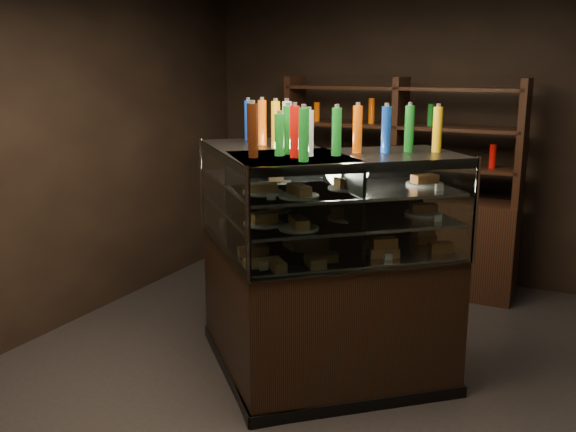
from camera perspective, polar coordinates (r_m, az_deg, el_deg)
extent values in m
plane|color=black|center=(4.57, 5.88, -14.22)|extent=(5.00, 5.00, 0.00)
cube|color=black|center=(6.50, 13.97, 7.52)|extent=(5.00, 0.02, 3.00)
cube|color=black|center=(1.99, -19.00, -5.02)|extent=(5.00, 0.02, 3.00)
cube|color=black|center=(5.47, -19.22, 6.18)|extent=(0.02, 5.00, 3.00)
cube|color=black|center=(4.28, 4.98, -9.37)|extent=(1.52, 1.45, 0.92)
cube|color=black|center=(4.46, 4.87, -14.34)|extent=(1.56, 1.50, 0.08)
cube|color=black|center=(4.00, 5.29, 5.04)|extent=(1.52, 1.45, 0.06)
cube|color=silver|center=(4.13, 5.11, -3.34)|extent=(1.44, 1.37, 0.02)
cube|color=silver|center=(4.07, 5.17, -0.43)|extent=(1.44, 1.37, 0.02)
cube|color=silver|center=(4.03, 5.23, 2.26)|extent=(1.44, 1.37, 0.02)
cube|color=white|center=(3.72, 7.11, -0.22)|extent=(1.06, 0.93, 0.65)
cylinder|color=silver|center=(4.04, 16.32, 0.42)|extent=(0.03, 0.03, 0.67)
cylinder|color=silver|center=(3.53, -3.57, -0.87)|extent=(0.03, 0.03, 0.67)
cube|color=black|center=(4.51, -1.28, -8.16)|extent=(1.48, 1.50, 0.92)
cube|color=black|center=(4.67, -1.25, -12.94)|extent=(1.52, 1.54, 0.08)
cube|color=black|center=(4.23, -1.35, 5.55)|extent=(1.48, 1.50, 0.06)
cube|color=silver|center=(4.36, -1.31, -2.40)|extent=(1.40, 1.42, 0.02)
cube|color=silver|center=(4.30, -1.32, 0.37)|extent=(1.40, 1.42, 0.02)
cube|color=silver|center=(4.26, -1.34, 2.92)|extent=(1.40, 1.42, 0.02)
cube|color=white|center=(4.20, -6.06, 1.34)|extent=(0.98, 1.02, 0.65)
cylinder|color=silver|center=(3.53, -3.57, -0.87)|extent=(0.03, 0.03, 0.67)
cylinder|color=silver|center=(4.88, -7.64, 2.95)|extent=(0.03, 0.03, 0.67)
cube|color=#BF7E44|center=(3.93, -2.83, -3.60)|extent=(0.19, 0.19, 0.06)
cube|color=#BF7E44|center=(4.02, 2.66, -3.18)|extent=(0.19, 0.19, 0.06)
cube|color=#BF7E44|center=(4.16, 7.83, -2.75)|extent=(0.19, 0.19, 0.06)
cube|color=#BF7E44|center=(4.32, 12.65, -2.34)|extent=(0.19, 0.19, 0.06)
cylinder|color=white|center=(3.92, -2.17, -0.66)|extent=(0.24, 0.24, 0.02)
cube|color=#BF7E44|center=(3.91, -2.18, -0.16)|extent=(0.18, 0.18, 0.05)
cylinder|color=white|center=(4.07, 5.17, -0.19)|extent=(0.24, 0.24, 0.02)
cube|color=#BF7E44|center=(4.06, 5.18, 0.29)|extent=(0.18, 0.18, 0.05)
cylinder|color=white|center=(4.28, 11.90, 0.25)|extent=(0.24, 0.24, 0.02)
cube|color=#BF7E44|center=(4.27, 11.92, 0.70)|extent=(0.18, 0.18, 0.05)
cylinder|color=white|center=(3.88, -2.20, 2.14)|extent=(0.24, 0.24, 0.02)
cube|color=#BF7E44|center=(3.87, -2.20, 2.64)|extent=(0.18, 0.18, 0.05)
cylinder|color=white|center=(4.03, 5.23, 2.51)|extent=(0.24, 0.24, 0.02)
cube|color=#BF7E44|center=(4.02, 5.24, 2.99)|extent=(0.18, 0.18, 0.05)
cylinder|color=white|center=(4.24, 12.02, 2.81)|extent=(0.24, 0.24, 0.02)
cube|color=#BF7E44|center=(4.23, 12.05, 3.27)|extent=(0.18, 0.18, 0.05)
cube|color=#BF7E44|center=(4.89, -3.66, -0.23)|extent=(0.19, 0.19, 0.06)
cube|color=#BF7E44|center=(4.52, -2.44, -1.33)|extent=(0.19, 0.19, 0.06)
cube|color=#BF7E44|center=(4.16, -1.01, -2.63)|extent=(0.19, 0.19, 0.06)
cube|color=#BF7E44|center=(3.80, 0.70, -4.17)|extent=(0.19, 0.19, 0.06)
cylinder|color=white|center=(4.80, -3.13, 1.92)|extent=(0.24, 0.24, 0.02)
cube|color=#BF7E44|center=(4.80, -3.13, 2.32)|extent=(0.18, 0.18, 0.05)
cylinder|color=white|center=(4.30, -1.33, 0.60)|extent=(0.24, 0.24, 0.02)
cube|color=#BF7E44|center=(4.29, -1.33, 1.05)|extent=(0.18, 0.18, 0.05)
cylinder|color=white|center=(3.81, 0.95, -1.07)|extent=(0.24, 0.24, 0.02)
cube|color=#BF7E44|center=(3.80, 0.95, -0.57)|extent=(0.18, 0.18, 0.05)
cylinder|color=white|center=(4.77, -3.16, 4.21)|extent=(0.24, 0.24, 0.02)
cube|color=#BF7E44|center=(4.76, -3.16, 4.62)|extent=(0.18, 0.18, 0.05)
cylinder|color=white|center=(4.26, -1.34, 3.15)|extent=(0.24, 0.24, 0.02)
cube|color=#BF7E44|center=(4.26, -1.34, 3.61)|extent=(0.18, 0.18, 0.05)
cylinder|color=white|center=(3.76, 0.96, 1.80)|extent=(0.24, 0.24, 0.02)
cube|color=#BF7E44|center=(3.76, 0.96, 2.32)|extent=(0.18, 0.18, 0.05)
cylinder|color=#D8590A|center=(3.81, -3.07, 7.26)|extent=(0.06, 0.06, 0.28)
cylinder|color=silver|center=(3.80, -3.10, 9.51)|extent=(0.03, 0.03, 0.02)
cylinder|color=black|center=(3.85, -0.60, 7.34)|extent=(0.06, 0.06, 0.28)
cylinder|color=silver|center=(3.84, -0.60, 9.56)|extent=(0.03, 0.03, 0.02)
cylinder|color=silver|center=(3.90, 1.82, 7.40)|extent=(0.06, 0.06, 0.28)
cylinder|color=silver|center=(3.88, 1.84, 9.60)|extent=(0.03, 0.03, 0.02)
cylinder|color=yellow|center=(3.95, 4.18, 7.45)|extent=(0.06, 0.06, 0.28)
cylinder|color=silver|center=(3.94, 4.22, 9.62)|extent=(0.03, 0.03, 0.02)
cylinder|color=#147223|center=(4.01, 6.48, 7.48)|extent=(0.06, 0.06, 0.28)
cylinder|color=silver|center=(4.00, 6.53, 9.62)|extent=(0.03, 0.03, 0.02)
cylinder|color=#0F38B2|center=(4.07, 8.70, 7.50)|extent=(0.06, 0.06, 0.28)
cylinder|color=silver|center=(4.06, 8.78, 9.61)|extent=(0.03, 0.03, 0.02)
cylinder|color=#B20C0A|center=(4.14, 10.86, 7.52)|extent=(0.06, 0.06, 0.28)
cylinder|color=silver|center=(4.13, 10.95, 9.59)|extent=(0.03, 0.03, 0.02)
cylinder|color=#D8590A|center=(4.22, 12.94, 7.52)|extent=(0.06, 0.06, 0.28)
cylinder|color=silver|center=(4.21, 13.04, 9.55)|extent=(0.03, 0.03, 0.02)
cylinder|color=#D8590A|center=(4.78, -3.38, 8.46)|extent=(0.06, 0.06, 0.28)
cylinder|color=silver|center=(4.77, -3.41, 10.25)|extent=(0.03, 0.03, 0.02)
cylinder|color=black|center=(4.62, -2.85, 8.30)|extent=(0.06, 0.06, 0.28)
cylinder|color=silver|center=(4.61, -2.88, 10.15)|extent=(0.03, 0.03, 0.02)
cylinder|color=silver|center=(4.46, -2.29, 8.12)|extent=(0.06, 0.06, 0.28)
cylinder|color=silver|center=(4.45, -2.31, 10.05)|extent=(0.03, 0.03, 0.02)
cylinder|color=yellow|center=(4.30, -1.69, 7.94)|extent=(0.06, 0.06, 0.28)
cylinder|color=silver|center=(4.28, -1.70, 9.94)|extent=(0.03, 0.03, 0.02)
cylinder|color=#147223|center=(4.13, -1.03, 7.74)|extent=(0.06, 0.06, 0.28)
cylinder|color=silver|center=(4.12, -1.04, 9.81)|extent=(0.03, 0.03, 0.02)
cylinder|color=#0F38B2|center=(3.97, -0.33, 7.52)|extent=(0.06, 0.06, 0.28)
cylinder|color=silver|center=(3.96, -0.33, 9.68)|extent=(0.03, 0.03, 0.02)
cylinder|color=#B20C0A|center=(3.81, 0.43, 7.28)|extent=(0.06, 0.06, 0.28)
cylinder|color=silver|center=(3.80, 0.44, 9.53)|extent=(0.03, 0.03, 0.02)
cylinder|color=#D8590A|center=(3.66, 1.26, 7.02)|extent=(0.06, 0.06, 0.28)
cylinder|color=silver|center=(3.64, 1.28, 9.37)|extent=(0.03, 0.03, 0.02)
cube|color=black|center=(6.33, 9.54, -2.08)|extent=(2.25, 0.45, 0.90)
cube|color=black|center=(6.55, 0.63, 7.51)|extent=(0.06, 0.38, 1.10)
cube|color=black|center=(6.15, 9.89, 6.94)|extent=(0.06, 0.38, 1.10)
cube|color=black|center=(5.93, 20.11, 6.11)|extent=(0.06, 0.38, 1.10)
cube|color=black|center=(6.18, 9.80, 4.64)|extent=(2.21, 0.40, 0.03)
cube|color=black|center=(6.14, 9.93, 7.87)|extent=(2.21, 0.40, 0.03)
cube|color=black|center=(6.12, 10.06, 11.13)|extent=(2.21, 0.40, 0.03)
cylinder|color=#D8590A|center=(6.46, 2.55, 6.30)|extent=(0.06, 0.06, 0.22)
cylinder|color=black|center=(6.25, 7.34, 5.97)|extent=(0.06, 0.06, 0.22)
cylinder|color=silver|center=(6.09, 12.42, 5.58)|extent=(0.06, 0.06, 0.22)
cylinder|color=yellow|center=(5.97, 17.73, 5.12)|extent=(0.06, 0.06, 0.22)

